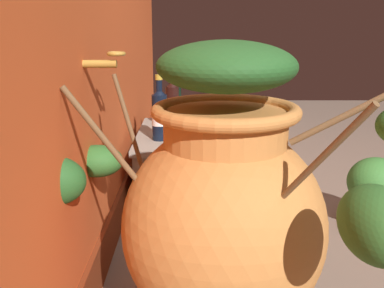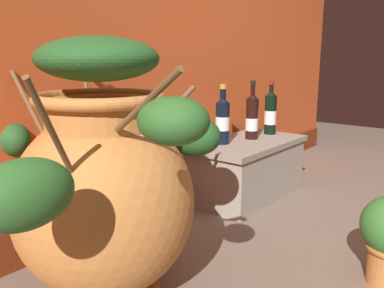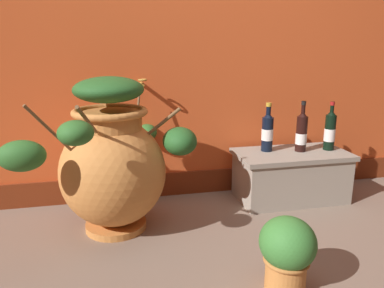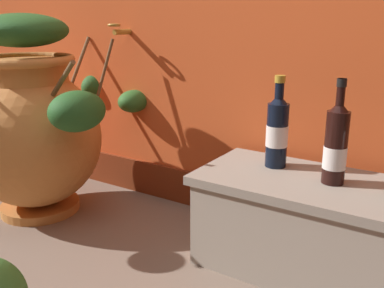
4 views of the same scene
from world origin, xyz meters
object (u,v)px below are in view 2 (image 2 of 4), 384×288
at_px(wine_bottle_left, 223,119).
at_px(wine_bottle_middle, 252,116).
at_px(terracotta_urn, 105,184).
at_px(wine_bottle_right, 270,112).

height_order(wine_bottle_left, wine_bottle_middle, wine_bottle_middle).
relative_size(terracotta_urn, wine_bottle_right, 3.22).
bearing_deg(terracotta_urn, wine_bottle_left, 13.89).
height_order(terracotta_urn, wine_bottle_middle, terracotta_urn).
xyz_separation_m(terracotta_urn, wine_bottle_right, (1.40, 0.18, 0.06)).
bearing_deg(wine_bottle_right, terracotta_urn, -172.57).
xyz_separation_m(terracotta_urn, wine_bottle_left, (0.99, 0.24, 0.07)).
distance_m(terracotta_urn, wine_bottle_right, 1.42).
relative_size(terracotta_urn, wine_bottle_middle, 3.15).
bearing_deg(wine_bottle_right, wine_bottle_middle, 177.54).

